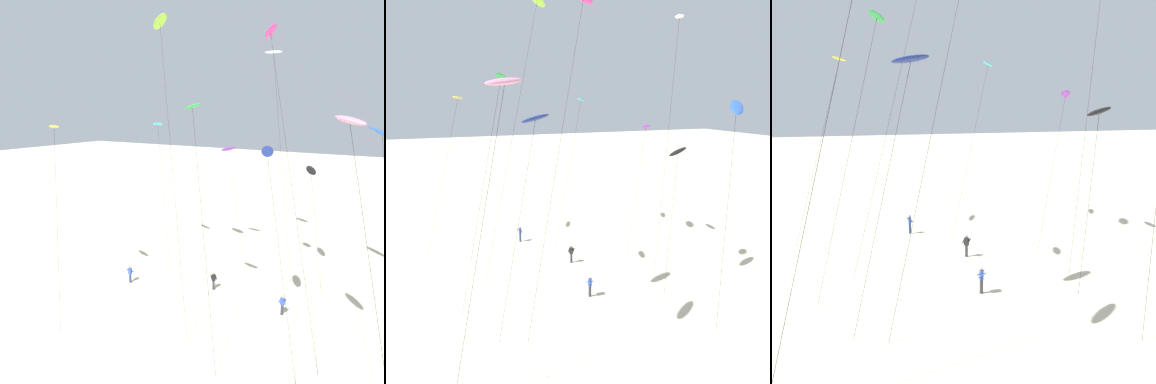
# 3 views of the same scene
# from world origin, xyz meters

# --- Properties ---
(ground_plane) EXTENTS (260.00, 260.00, 0.00)m
(ground_plane) POSITION_xyz_m (0.00, 0.00, 0.00)
(ground_plane) COLOR beige
(kite_navy) EXTENTS (4.82, 5.16, 14.12)m
(kite_navy) POSITION_xyz_m (6.88, 6.85, 13.57)
(kite_navy) COLOR navy
(kite_navy) RESTS_ON ground
(kite_yellow) EXTENTS (5.54, 5.11, 15.18)m
(kite_yellow) POSITION_xyz_m (-10.47, 3.91, 14.75)
(kite_yellow) COLOR yellow
(kite_yellow) RESTS_ON ground
(kite_black) EXTENTS (3.17, 3.54, 11.27)m
(kite_black) POSITION_xyz_m (6.65, 18.63, 10.76)
(kite_black) COLOR black
(kite_black) RESTS_ON ground
(kite_purple) EXTENTS (5.44, 5.02, 12.52)m
(kite_purple) POSITION_xyz_m (-3.38, 21.65, 11.92)
(kite_purple) COLOR purple
(kite_purple) RESTS_ON ground
(kite_cyan) EXTENTS (6.09, 5.80, 15.02)m
(kite_cyan) POSITION_xyz_m (-9.65, 17.04, 14.57)
(kite_cyan) COLOR #33BFE0
(kite_cyan) RESTS_ON ground
(kite_green) EXTENTS (5.53, 5.20, 16.94)m
(kite_green) POSITION_xyz_m (1.77, 5.69, 16.28)
(kite_green) COLOR green
(kite_green) RESTS_ON ground
(kite_flyer_nearest) EXTENTS (0.55, 0.53, 1.67)m
(kite_flyer_nearest) POSITION_xyz_m (-7.42, 9.16, 0.89)
(kite_flyer_nearest) COLOR navy
(kite_flyer_nearest) RESTS_ON ground
(kite_flyer_middle) EXTENTS (0.59, 0.57, 1.67)m
(kite_flyer_middle) POSITION_xyz_m (7.08, 10.87, 0.89)
(kite_flyer_middle) COLOR #33333D
(kite_flyer_middle) RESTS_ON ground
(kite_flyer_furthest) EXTENTS (0.73, 0.73, 1.67)m
(kite_flyer_furthest) POSITION_xyz_m (0.12, 12.05, 0.89)
(kite_flyer_furthest) COLOR #33333D
(kite_flyer_furthest) RESTS_ON ground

